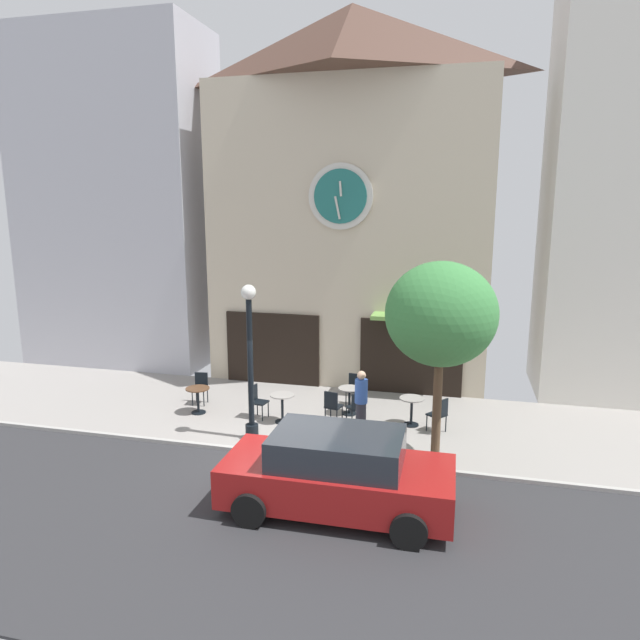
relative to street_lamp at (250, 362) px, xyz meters
The scene contains 17 objects.
ground_plane 2.56m from the street_lamp, 52.21° to the right, with size 29.16×11.41×0.13m.
clock_building 7.24m from the street_lamp, 77.56° to the left, with size 8.81×4.30×11.63m.
neighbor_building_left 10.19m from the street_lamp, 139.81° to the left, with size 6.68×3.37×11.57m.
street_lamp is the anchor object (origin of this frame).
street_tree 4.67m from the street_lamp, ahead, with size 2.42×2.18×4.52m.
cafe_table_center_left 2.83m from the street_lamp, 148.15° to the left, with size 0.66×0.66×0.72m.
cafe_table_leftmost 1.91m from the street_lamp, 70.97° to the left, with size 0.64×0.64×0.77m.
cafe_table_near_door 3.33m from the street_lamp, 47.52° to the left, with size 0.62×0.62×0.76m.
cafe_table_rightmost 4.41m from the street_lamp, 25.59° to the left, with size 0.64×0.64×0.76m.
cafe_chair_curbside 1.99m from the street_lamp, 104.90° to the left, with size 0.46×0.46×0.90m.
cafe_chair_outer 3.12m from the street_lamp, 31.81° to the left, with size 0.56×0.56×0.90m.
cafe_chair_by_entrance 4.93m from the street_lamp, 18.32° to the left, with size 0.56×0.56×0.90m.
cafe_chair_facing_wall 2.65m from the street_lamp, 39.48° to the left, with size 0.48×0.48×0.90m.
cafe_chair_left_end 3.42m from the street_lamp, 139.04° to the left, with size 0.44×0.44×0.90m.
cafe_chair_corner 3.89m from the street_lamp, 56.18° to the left, with size 0.43×0.43×0.90m.
pedestrian_blue 2.93m from the street_lamp, 18.42° to the left, with size 0.45×0.45×1.67m.
parked_car_red 4.10m from the street_lamp, 45.33° to the right, with size 4.31×2.05×1.55m.
Camera 1 is at (3.80, -11.61, 5.69)m, focal length 31.81 mm.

